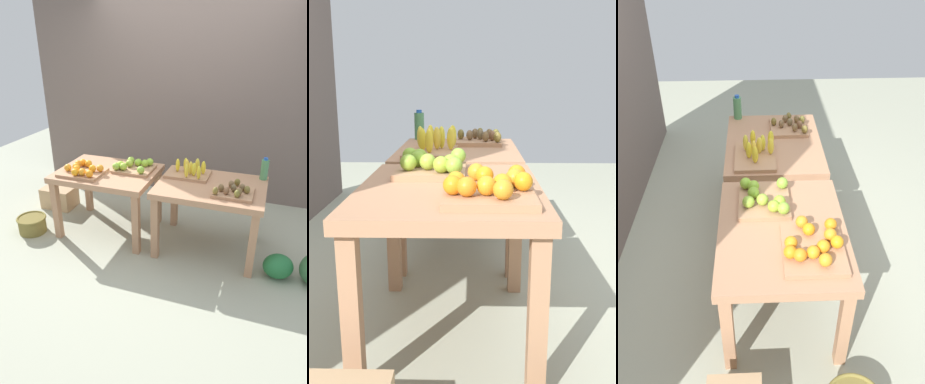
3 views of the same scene
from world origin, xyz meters
TOP-DOWN VIEW (x-y plane):
  - ground_plane at (0.00, 0.00)m, footprint 8.00×8.00m
  - display_table_left at (-0.56, 0.00)m, footprint 1.04×0.80m
  - display_table_right at (0.56, 0.00)m, footprint 1.04×0.80m
  - orange_bin at (-0.76, -0.17)m, footprint 0.44×0.36m
  - apple_bin at (-0.30, 0.10)m, footprint 0.41×0.35m
  - banana_crate at (0.30, 0.15)m, footprint 0.44×0.32m
  - kiwi_bin at (0.79, -0.15)m, footprint 0.36×0.33m
  - water_bottle at (1.03, 0.31)m, footprint 0.08×0.08m
  - watermelon_pile at (1.47, -0.24)m, footprint 0.66×0.40m

SIDE VIEW (x-z plane):
  - ground_plane at x=0.00m, z-range 0.00..0.00m
  - watermelon_pile at x=1.47m, z-range -0.01..0.27m
  - display_table_left at x=-0.56m, z-range 0.26..0.98m
  - display_table_right at x=0.56m, z-range 0.26..0.98m
  - kiwi_bin at x=0.79m, z-range 0.70..0.81m
  - orange_bin at x=-0.76m, z-range 0.71..0.82m
  - apple_bin at x=-0.30m, z-range 0.71..0.82m
  - banana_crate at x=0.30m, z-range 0.68..0.85m
  - water_bottle at x=1.03m, z-range 0.71..0.94m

